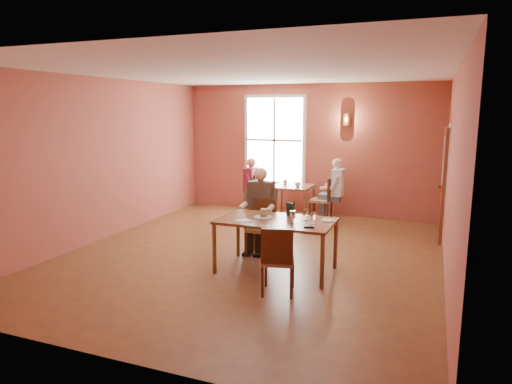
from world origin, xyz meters
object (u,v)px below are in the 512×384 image
(main_table, at_px, (276,245))
(chair_diner_main, at_px, (260,228))
(chair_diner_white, at_px, (321,199))
(second_table, at_px, (293,202))
(diner_white, at_px, (323,191))
(chair_diner_maroon, at_px, (265,195))
(diner_main, at_px, (260,215))
(diner_maroon, at_px, (264,188))
(chair_empty, at_px, (278,259))

(main_table, distance_m, chair_diner_main, 0.82)
(main_table, bearing_deg, chair_diner_white, 91.81)
(second_table, xyz_separation_m, diner_white, (0.68, 0.00, 0.30))
(chair_diner_maroon, bearing_deg, main_table, 22.69)
(diner_white, bearing_deg, main_table, -178.70)
(main_table, relative_size, chair_diner_maroon, 1.79)
(main_table, xyz_separation_m, diner_main, (-0.50, 0.62, 0.30))
(main_table, distance_m, diner_maroon, 3.67)
(chair_diner_white, distance_m, diner_white, 0.19)
(chair_diner_main, height_order, second_table, chair_diner_main)
(diner_main, height_order, chair_diner_maroon, diner_main)
(chair_diner_main, bearing_deg, chair_diner_maroon, -71.54)
(chair_diner_main, height_order, diner_maroon, diner_maroon)
(diner_white, relative_size, chair_diner_maroon, 1.41)
(diner_white, bearing_deg, chair_diner_main, 171.12)
(chair_diner_main, distance_m, diner_main, 0.23)
(chair_diner_white, bearing_deg, diner_maroon, 90.00)
(second_table, xyz_separation_m, chair_diner_white, (0.65, 0.00, 0.11))
(main_table, distance_m, diner_main, 0.85)
(diner_main, xyz_separation_m, diner_maroon, (-0.94, 2.74, -0.05))
(main_table, height_order, diner_maroon, diner_maroon)
(chair_diner_main, height_order, diner_main, diner_main)
(diner_main, bearing_deg, chair_diner_white, -98.17)
(second_table, bearing_deg, chair_empty, -75.70)
(chair_empty, height_order, diner_maroon, diner_maroon)
(second_table, relative_size, chair_diner_maroon, 0.89)
(chair_diner_main, bearing_deg, main_table, 127.57)
(chair_empty, height_order, diner_white, diner_white)
(main_table, distance_m, chair_diner_white, 3.37)
(chair_diner_white, bearing_deg, diner_white, -90.00)
(second_table, height_order, diner_maroon, diner_maroon)
(chair_diner_maroon, bearing_deg, chair_diner_main, 18.46)
(second_table, relative_size, diner_maroon, 0.66)
(main_table, distance_m, diner_white, 3.38)
(chair_empty, xyz_separation_m, diner_white, (-0.38, 4.15, 0.20))
(chair_diner_main, bearing_deg, chair_empty, 119.20)
(chair_empty, xyz_separation_m, chair_diner_white, (-0.41, 4.15, 0.02))
(diner_white, xyz_separation_m, diner_maroon, (-1.36, 0.00, -0.02))
(chair_empty, height_order, chair_diner_maroon, chair_diner_maroon)
(second_table, bearing_deg, chair_diner_maroon, 180.00)
(main_table, bearing_deg, diner_main, 128.88)
(main_table, bearing_deg, chair_diner_maroon, 112.69)
(main_table, relative_size, second_table, 2.01)
(chair_diner_white, xyz_separation_m, diner_white, (0.03, 0.00, 0.18))
(chair_diner_white, bearing_deg, main_table, -178.19)
(chair_diner_maroon, distance_m, diner_maroon, 0.17)
(main_table, height_order, chair_diner_maroon, chair_diner_maroon)
(chair_diner_main, xyz_separation_m, second_table, (-0.26, 2.71, -0.09))
(diner_white, distance_m, chair_diner_maroon, 1.34)
(chair_diner_main, xyz_separation_m, diner_main, (0.00, -0.03, 0.23))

